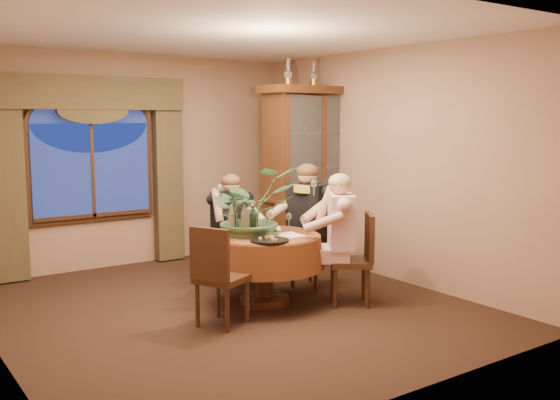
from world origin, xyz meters
TOP-DOWN VIEW (x-y plane):
  - floor at (0.00, 0.00)m, footprint 5.00×5.00m
  - wall_back at (0.00, 2.50)m, footprint 4.50×0.00m
  - wall_right at (2.25, 0.00)m, footprint 0.00×5.00m
  - ceiling at (0.00, 0.00)m, footprint 5.00×5.00m
  - window at (-0.60, 2.43)m, footprint 1.62×0.10m
  - arched_transom at (-0.60, 2.43)m, footprint 1.60×0.06m
  - drapery_left at (-1.63, 2.38)m, footprint 0.38×0.14m
  - drapery_right at (0.43, 2.38)m, footprint 0.38×0.14m
  - swag_valance at (-0.60, 2.35)m, footprint 2.45×0.16m
  - dining_table at (0.38, -0.08)m, footprint 1.63×1.63m
  - china_cabinet at (1.97, 1.13)m, footprint 1.47×0.58m
  - oil_lamp_left at (1.56, 1.13)m, footprint 0.11×0.11m
  - oil_lamp_center at (1.97, 1.13)m, footprint 0.11×0.11m
  - oil_lamp_right at (2.39, 1.13)m, footprint 0.11×0.11m
  - chair_right at (1.12, -0.60)m, footprint 0.58×0.58m
  - chair_back_right at (1.20, 0.14)m, footprint 0.51×0.51m
  - chair_back at (0.61, 0.75)m, footprint 0.52×0.52m
  - chair_front_left at (-0.33, -0.42)m, footprint 0.56×0.56m
  - person_pink at (1.05, -0.53)m, footprint 0.66×0.67m
  - person_back at (0.45, 0.74)m, footprint 0.51×0.48m
  - person_scarf at (1.13, 0.13)m, footprint 0.61×0.63m
  - stoneware_vase at (0.28, 0.01)m, footprint 0.15×0.15m
  - centerpiece_plant at (0.29, 0.04)m, footprint 0.94×1.04m
  - olive_bowl at (0.41, -0.17)m, footprint 0.14×0.14m
  - cheese_platter at (0.20, -0.44)m, footprint 0.38×0.38m
  - wine_bottle_0 at (0.03, 0.01)m, footprint 0.07×0.07m
  - wine_bottle_1 at (0.20, -0.14)m, footprint 0.07×0.07m
  - wine_bottle_2 at (0.09, 0.07)m, footprint 0.07×0.07m
  - wine_bottle_3 at (0.15, -0.05)m, footprint 0.07×0.07m
  - tasting_paper_0 at (0.57, -0.28)m, footprint 0.22×0.31m
  - tasting_paper_1 at (0.62, 0.15)m, footprint 0.33×0.36m
  - tasting_paper_2 at (0.36, -0.32)m, footprint 0.29×0.35m
  - wine_glass_person_pink at (0.72, -0.31)m, footprint 0.07×0.07m
  - wine_glass_person_back at (0.42, 0.33)m, footprint 0.07×0.07m
  - wine_glass_person_scarf at (0.78, 0.03)m, footprint 0.07×0.07m

SIDE VIEW (x-z plane):
  - floor at x=0.00m, z-range 0.00..0.00m
  - dining_table at x=0.38m, z-range 0.00..0.75m
  - chair_right at x=1.12m, z-range 0.00..0.96m
  - chair_back_right at x=1.20m, z-range 0.00..0.96m
  - chair_back at x=0.61m, z-range 0.00..0.96m
  - chair_front_left at x=-0.33m, z-range 0.00..0.96m
  - person_back at x=0.45m, z-range 0.00..1.33m
  - person_pink at x=1.05m, z-range 0.00..1.40m
  - person_scarf at x=1.13m, z-range 0.00..1.46m
  - tasting_paper_0 at x=0.57m, z-range 0.75..0.76m
  - tasting_paper_1 at x=0.62m, z-range 0.75..0.76m
  - tasting_paper_2 at x=0.36m, z-range 0.75..0.76m
  - cheese_platter at x=0.20m, z-range 0.75..0.77m
  - olive_bowl at x=0.41m, z-range 0.75..0.79m
  - wine_glass_person_pink at x=0.72m, z-range 0.75..0.93m
  - wine_glass_person_back at x=0.42m, z-range 0.75..0.93m
  - wine_glass_person_scarf at x=0.78m, z-range 0.75..0.93m
  - stoneware_vase at x=0.28m, z-range 0.75..1.03m
  - wine_bottle_0 at x=0.03m, z-range 0.75..1.08m
  - wine_bottle_1 at x=0.20m, z-range 0.75..1.08m
  - wine_bottle_2 at x=0.09m, z-range 0.75..1.08m
  - wine_bottle_3 at x=0.15m, z-range 0.75..1.08m
  - drapery_left at x=-1.63m, z-range 0.02..2.34m
  - drapery_right at x=0.43m, z-range 0.02..2.34m
  - china_cabinet at x=1.97m, z-range 0.00..2.38m
  - window at x=-0.60m, z-range 0.64..1.96m
  - centerpiece_plant at x=0.29m, z-range 0.95..1.76m
  - wall_back at x=0.00m, z-range -0.85..3.65m
  - wall_right at x=2.25m, z-range -1.10..3.90m
  - arched_transom at x=-0.60m, z-range 1.86..2.30m
  - swag_valance at x=-0.60m, z-range 2.07..2.49m
  - oil_lamp_left at x=1.56m, z-range 2.38..2.72m
  - oil_lamp_center at x=1.97m, z-range 2.38..2.72m
  - oil_lamp_right at x=2.39m, z-range 2.38..2.72m
  - ceiling at x=0.00m, z-range 2.80..2.80m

